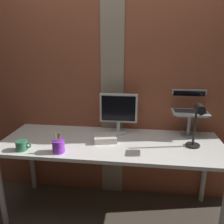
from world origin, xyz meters
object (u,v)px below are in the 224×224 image
(desk_lamp, at_px, (197,121))
(pen_cup, at_px, (59,146))
(monitor, at_px, (119,111))
(coffee_mug, at_px, (22,145))
(laptop, at_px, (189,106))

(desk_lamp, xyz_separation_m, pen_cup, (-1.11, -0.20, -0.19))
(desk_lamp, bearing_deg, monitor, 156.96)
(pen_cup, xyz_separation_m, coffee_mug, (-0.32, 0.00, -0.01))
(laptop, xyz_separation_m, pen_cup, (-1.11, -0.55, -0.23))
(desk_lamp, relative_size, coffee_mug, 3.02)
(monitor, xyz_separation_m, desk_lamp, (0.67, -0.28, 0.02))
(monitor, height_order, pen_cup, monitor)
(laptop, height_order, desk_lamp, laptop)
(desk_lamp, distance_m, pen_cup, 1.14)
(laptop, bearing_deg, pen_cup, -153.70)
(monitor, relative_size, pen_cup, 2.23)
(desk_lamp, bearing_deg, laptop, 89.78)
(laptop, xyz_separation_m, desk_lamp, (-0.00, -0.35, -0.04))
(laptop, distance_m, desk_lamp, 0.35)
(desk_lamp, xyz_separation_m, coffee_mug, (-1.42, -0.20, -0.20))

